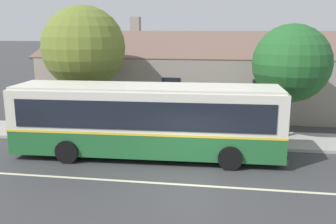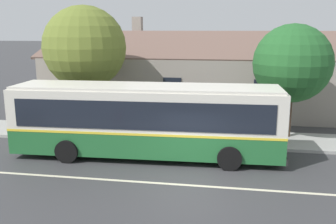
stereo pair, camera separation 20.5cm
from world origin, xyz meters
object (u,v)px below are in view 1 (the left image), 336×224
Objects in this scene: bench_down_street at (149,127)px; street_tree_primary at (291,66)px; bench_by_building at (65,126)px; transit_bus at (147,119)px; street_tree_secondary at (83,51)px.

street_tree_primary is at bearing 6.84° from bench_down_street.
bench_down_street is at bearing -173.16° from street_tree_primary.
street_tree_primary is (11.64, 1.23, 3.23)m from bench_by_building.
street_tree_primary reaches higher than bench_down_street.
transit_bus is 3.20m from bench_down_street.
street_tree_primary is 11.06m from street_tree_secondary.
transit_bus is 1.73× the size of street_tree_secondary.
transit_bus reaches higher than bench_down_street.
street_tree_primary is at bearing 6.02° from bench_by_building.
bench_down_street is (-0.54, 2.94, -1.16)m from transit_bus.
bench_down_street is (4.48, 0.37, 0.00)m from bench_by_building.
street_tree_secondary is (-3.88, 1.15, 3.84)m from bench_down_street.
transit_bus is 7.53× the size of bench_down_street.
bench_by_building is 0.26× the size of street_tree_primary.
street_tree_secondary is at bearing 68.53° from bench_by_building.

